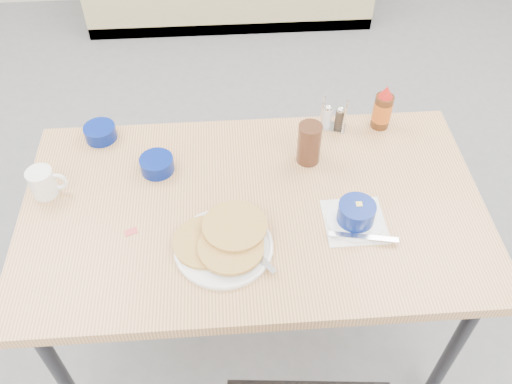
{
  "coord_description": "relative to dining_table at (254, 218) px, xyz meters",
  "views": [
    {
      "loc": [
        -0.07,
        -0.82,
        2.0
      ],
      "look_at": [
        0.01,
        0.25,
        0.82
      ],
      "focal_mm": 38.0,
      "sensor_mm": 36.0,
      "label": 1
    }
  ],
  "objects": [
    {
      "name": "amber_tumbler",
      "position": [
        0.19,
        0.19,
        0.13
      ],
      "size": [
        0.1,
        0.1,
        0.14
      ],
      "primitive_type": "cylinder",
      "rotation": [
        0.0,
        0.0,
        -0.35
      ],
      "color": "#402114",
      "rests_on": "dining_table"
    },
    {
      "name": "dining_table",
      "position": [
        0.0,
        0.0,
        0.0
      ],
      "size": [
        1.4,
        0.8,
        0.76
      ],
      "color": "tan",
      "rests_on": "ground"
    },
    {
      "name": "butter_bowl",
      "position": [
        -0.3,
        0.17,
        0.09
      ],
      "size": [
        0.11,
        0.11,
        0.05
      ],
      "rotation": [
        0.0,
        0.0,
        -0.11
      ],
      "color": "navy",
      "rests_on": "dining_table"
    },
    {
      "name": "sugar_wrapper",
      "position": [
        -0.36,
        -0.08,
        0.06
      ],
      "size": [
        0.04,
        0.04,
        0.0
      ],
      "primitive_type": "cube",
      "rotation": [
        0.0,
        0.0,
        0.39
      ],
      "color": "#D24648",
      "rests_on": "dining_table"
    },
    {
      "name": "coffee_mug",
      "position": [
        -0.63,
        0.1,
        0.11
      ],
      "size": [
        0.12,
        0.08,
        0.09
      ],
      "rotation": [
        0.0,
        0.0,
        0.0
      ],
      "color": "white",
      "rests_on": "dining_table"
    },
    {
      "name": "creamer_bowl",
      "position": [
        -0.49,
        0.34,
        0.09
      ],
      "size": [
        0.11,
        0.11,
        0.05
      ],
      "rotation": [
        0.0,
        0.0,
        0.29
      ],
      "color": "navy",
      "rests_on": "dining_table"
    },
    {
      "name": "pancake_plate",
      "position": [
        -0.09,
        -0.15,
        0.08
      ],
      "size": [
        0.28,
        0.28,
        0.05
      ],
      "rotation": [
        0.0,
        0.0,
        0.26
      ],
      "color": "white",
      "rests_on": "dining_table"
    },
    {
      "name": "condiment_caddy",
      "position": [
        0.3,
        0.34,
        0.1
      ],
      "size": [
        0.1,
        0.08,
        0.11
      ],
      "rotation": [
        0.0,
        0.0,
        -0.31
      ],
      "color": "silver",
      "rests_on": "dining_table"
    },
    {
      "name": "grits_setting",
      "position": [
        0.29,
        -0.09,
        0.09
      ],
      "size": [
        0.2,
        0.19,
        0.08
      ],
      "rotation": [
        0.0,
        0.0,
        0.01
      ],
      "color": "white",
      "rests_on": "dining_table"
    },
    {
      "name": "syrup_bottle",
      "position": [
        0.46,
        0.34,
        0.13
      ],
      "size": [
        0.06,
        0.06,
        0.17
      ],
      "rotation": [
        0.0,
        0.0,
        -0.04
      ],
      "color": "#47230F",
      "rests_on": "dining_table"
    }
  ]
}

